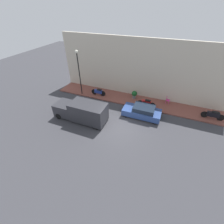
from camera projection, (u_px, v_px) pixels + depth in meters
ground_plane at (119, 128)px, 14.31m from camera, size 60.00×60.00×0.00m
sidewalk at (133, 100)px, 18.17m from camera, size 2.61×19.72×0.14m
building_facade at (139, 69)px, 17.26m from camera, size 0.30×19.72×6.83m
parked_car at (142, 111)px, 15.43m from camera, size 1.77×3.87×1.25m
delivery_van at (81, 111)px, 14.79m from camera, size 1.87×5.39×2.01m
motorcycle_black at (213, 115)px, 14.92m from camera, size 0.30×2.11×0.89m
motorcycle_red at (146, 103)px, 16.81m from camera, size 0.30×1.98×0.81m
motorcycle_blue at (98, 92)px, 18.79m from camera, size 0.30×1.91×0.84m
streetlamp at (78, 66)px, 17.20m from camera, size 0.37×0.37×5.39m
potted_plant at (134, 94)px, 18.15m from camera, size 0.66×0.66×0.94m
cafe_chair at (167, 100)px, 17.23m from camera, size 0.40×0.40×0.87m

